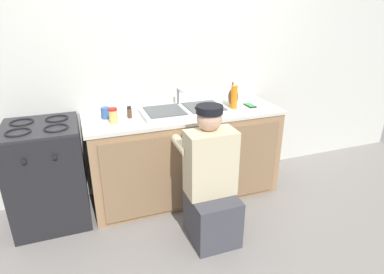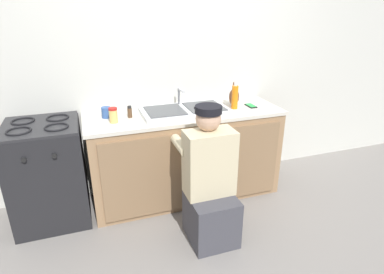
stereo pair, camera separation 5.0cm
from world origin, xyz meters
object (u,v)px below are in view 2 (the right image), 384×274
object	(u,v)px
coffee_mug	(107,112)
spice_bottle_pepper	(130,112)
stove_range	(49,173)
condiment_jar	(113,115)
cell_phone	(251,106)
vase_decorative	(234,97)
plumber_person	(210,187)
soap_bottle_orange	(235,97)
sink_double_basin	(185,110)

from	to	relation	value
coffee_mug	spice_bottle_pepper	size ratio (longest dim) A/B	1.20
stove_range	spice_bottle_pepper	world-z (taller)	spice_bottle_pepper
coffee_mug	condiment_jar	bearing A→B (deg)	-73.96
cell_phone	vase_decorative	xyz separation A→B (m)	(-0.14, 0.08, 0.08)
plumber_person	cell_phone	xyz separation A→B (m)	(0.69, 0.65, 0.41)
soap_bottle_orange	sink_double_basin	bearing A→B (deg)	173.96
cell_phone	spice_bottle_pepper	bearing A→B (deg)	177.66
condiment_jar	vase_decorative	distance (m)	1.18
stove_range	plumber_person	distance (m)	1.40
soap_bottle_orange	cell_phone	xyz separation A→B (m)	(0.18, 0.01, -0.11)
vase_decorative	spice_bottle_pepper	size ratio (longest dim) A/B	2.19
soap_bottle_orange	spice_bottle_pepper	xyz separation A→B (m)	(-0.98, 0.06, -0.06)
sink_double_basin	spice_bottle_pepper	world-z (taller)	sink_double_basin
sink_double_basin	stove_range	world-z (taller)	sink_double_basin
sink_double_basin	vase_decorative	bearing A→B (deg)	4.86
stove_range	coffee_mug	world-z (taller)	coffee_mug
spice_bottle_pepper	coffee_mug	bearing A→B (deg)	161.84
cell_phone	spice_bottle_pepper	world-z (taller)	spice_bottle_pepper
cell_phone	condiment_jar	bearing A→B (deg)	-178.28
sink_double_basin	soap_bottle_orange	world-z (taller)	soap_bottle_orange
sink_double_basin	condiment_jar	distance (m)	0.66
coffee_mug	cell_phone	bearing A→B (deg)	-4.66
vase_decorative	condiment_jar	bearing A→B (deg)	-174.03
soap_bottle_orange	coffee_mug	distance (m)	1.19
plumber_person	coffee_mug	xyz separation A→B (m)	(-0.68, 0.76, 0.45)
soap_bottle_orange	vase_decorative	xyz separation A→B (m)	(0.04, 0.10, -0.02)
coffee_mug	spice_bottle_pepper	bearing A→B (deg)	-18.16
plumber_person	soap_bottle_orange	bearing A→B (deg)	51.93
plumber_person	soap_bottle_orange	world-z (taller)	soap_bottle_orange
plumber_person	condiment_jar	size ratio (longest dim) A/B	8.63
soap_bottle_orange	spice_bottle_pepper	world-z (taller)	soap_bottle_orange
stove_range	plumber_person	size ratio (longest dim) A/B	0.82
stove_range	vase_decorative	size ratio (longest dim) A/B	3.92
sink_double_basin	coffee_mug	distance (m)	0.70
soap_bottle_orange	spice_bottle_pepper	bearing A→B (deg)	176.53
stove_range	cell_phone	distance (m)	1.95
stove_range	vase_decorative	world-z (taller)	vase_decorative
sink_double_basin	plumber_person	size ratio (longest dim) A/B	0.72
stove_range	coffee_mug	distance (m)	0.72
plumber_person	spice_bottle_pepper	bearing A→B (deg)	124.59
cell_phone	plumber_person	bearing A→B (deg)	-136.45
condiment_jar	vase_decorative	bearing A→B (deg)	5.97
spice_bottle_pepper	vase_decorative	bearing A→B (deg)	1.98
sink_double_basin	cell_phone	bearing A→B (deg)	-3.36
stove_range	plumber_person	xyz separation A→B (m)	(1.21, -0.69, 0.01)
coffee_mug	stove_range	bearing A→B (deg)	-172.14
sink_double_basin	coffee_mug	xyz separation A→B (m)	(-0.70, 0.07, 0.03)
stove_range	condiment_jar	world-z (taller)	condiment_jar
sink_double_basin	coffee_mug	bearing A→B (deg)	174.10
plumber_person	vase_decorative	size ratio (longest dim) A/B	4.80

